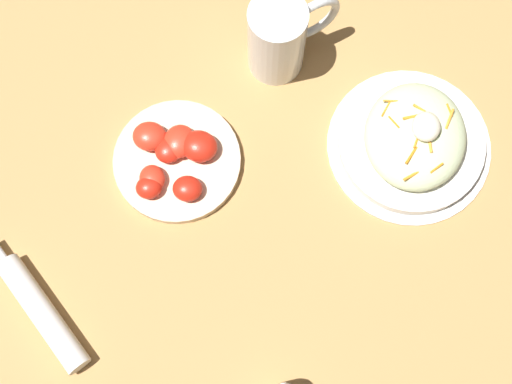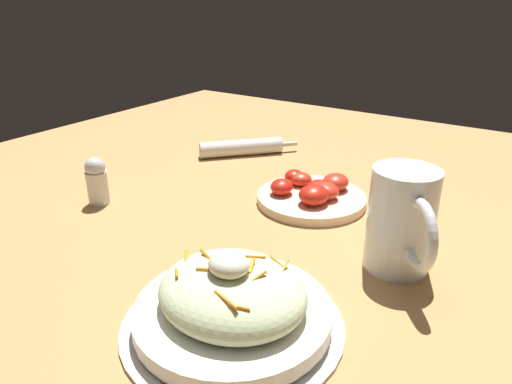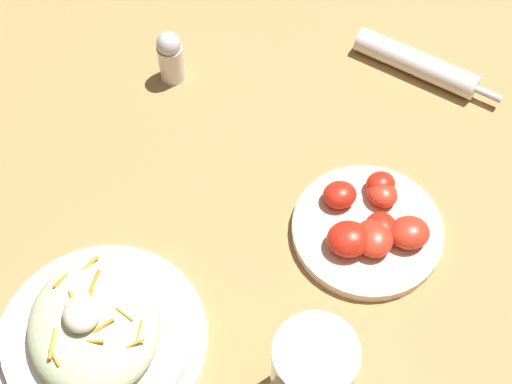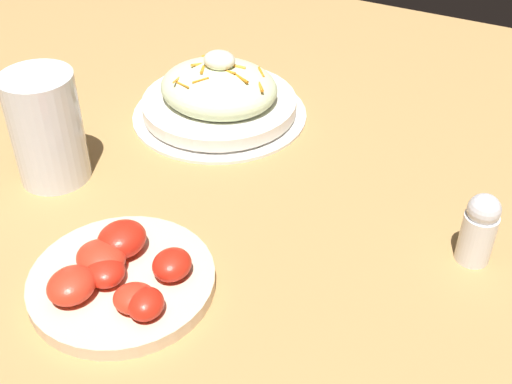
% 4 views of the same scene
% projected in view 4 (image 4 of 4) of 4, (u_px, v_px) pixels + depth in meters
% --- Properties ---
extents(ground_plane, '(1.43, 1.43, 0.00)m').
position_uv_depth(ground_plane, '(196.00, 249.00, 0.68)').
color(ground_plane, '#B2844C').
extents(salad_plate, '(0.23, 0.23, 0.09)m').
position_uv_depth(salad_plate, '(219.00, 97.00, 0.88)').
color(salad_plate, white).
rests_on(salad_plate, ground_plane).
extents(beer_mug, '(0.10, 0.12, 0.13)m').
position_uv_depth(beer_mug, '(48.00, 132.00, 0.75)').
color(beer_mug, white).
rests_on(beer_mug, ground_plane).
extents(tomato_plate, '(0.18, 0.18, 0.05)m').
position_uv_depth(tomato_plate, '(120.00, 276.00, 0.63)').
color(tomato_plate, beige).
rests_on(tomato_plate, ground_plane).
extents(salt_shaker, '(0.03, 0.03, 0.08)m').
position_uv_depth(salt_shaker, '(479.00, 228.00, 0.65)').
color(salt_shaker, white).
rests_on(salt_shaker, ground_plane).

